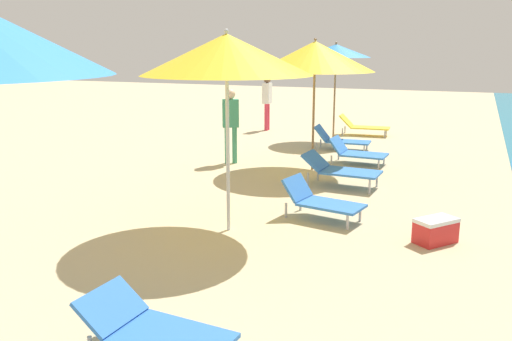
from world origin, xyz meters
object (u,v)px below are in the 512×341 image
at_px(lounger_fourth_shoreside, 321,200).
at_px(lounger_farthest_shoreside, 363,126).
at_px(umbrella_farthest, 336,51).
at_px(lounger_third_shoreside, 153,329).
at_px(umbrella_fifth, 315,56).
at_px(person_walking_near, 231,119).
at_px(lounger_fifth_inland, 340,169).
at_px(lounger_farthest_inland, 340,139).
at_px(cooler_box, 436,231).
at_px(lounger_fifth_shoreside, 357,152).
at_px(person_walking_mid, 267,97).
at_px(umbrella_fourth, 227,55).

xyz_separation_m(lounger_fourth_shoreside, lounger_farthest_shoreside, (-1.03, 8.21, -0.01)).
height_order(lounger_fourth_shoreside, umbrella_farthest, umbrella_farthest).
bearing_deg(lounger_third_shoreside, umbrella_fifth, 100.23).
bearing_deg(lounger_fourth_shoreside, lounger_farthest_shoreside, 108.07).
height_order(umbrella_fifth, person_walking_near, umbrella_fifth).
height_order(lounger_fifth_inland, lounger_farthest_shoreside, lounger_fifth_inland).
xyz_separation_m(lounger_third_shoreside, umbrella_farthest, (-1.33, 11.08, 2.20)).
bearing_deg(lounger_fourth_shoreside, person_walking_near, 144.44).
relative_size(umbrella_farthest, lounger_farthest_shoreside, 1.81).
bearing_deg(lounger_farthest_shoreside, lounger_third_shoreside, -90.47).
distance_m(lounger_fourth_shoreside, umbrella_fifth, 3.98).
xyz_separation_m(lounger_third_shoreside, lounger_farthest_inland, (-0.82, 9.84, 0.01)).
distance_m(umbrella_fifth, cooler_box, 5.06).
distance_m(lounger_fifth_shoreside, lounger_farthest_shoreside, 4.13).
bearing_deg(umbrella_fifth, lounger_farthest_inland, 90.03).
relative_size(lounger_third_shoreside, person_walking_mid, 0.78).
distance_m(umbrella_fourth, person_walking_near, 4.77).
bearing_deg(cooler_box, lounger_farthest_shoreside, 107.57).
height_order(person_walking_near, person_walking_mid, person_walking_mid).
distance_m(lounger_fifth_inland, lounger_farthest_inland, 3.76).
xyz_separation_m(lounger_fifth_shoreside, cooler_box, (2.04, -4.53, -0.10)).
relative_size(lounger_fifth_inland, lounger_farthest_inland, 1.02).
relative_size(lounger_third_shoreside, umbrella_fourth, 0.47).
relative_size(umbrella_fourth, lounger_farthest_inland, 1.97).
bearing_deg(lounger_farthest_inland, lounger_third_shoreside, -88.68).
relative_size(umbrella_fifth, person_walking_mid, 1.61).
xyz_separation_m(lounger_third_shoreside, umbrella_fifth, (-0.82, 7.36, 2.12)).
height_order(lounger_farthest_inland, person_walking_near, person_walking_near).
bearing_deg(person_walking_mid, lounger_farthest_inland, 138.56).
bearing_deg(person_walking_mid, lounger_fourth_shoreside, 114.01).
bearing_deg(lounger_farthest_shoreside, lounger_farthest_inland, -95.49).
bearing_deg(lounger_fifth_inland, lounger_third_shoreside, -87.47).
distance_m(umbrella_fifth, lounger_fifth_inland, 2.52).
bearing_deg(lounger_farthest_shoreside, umbrella_fifth, -94.72).
xyz_separation_m(umbrella_fourth, lounger_farthest_shoreside, (0.06, 9.19, -2.18)).
bearing_deg(umbrella_fourth, lounger_third_shoreside, -75.65).
bearing_deg(umbrella_farthest, umbrella_fifth, -82.27).
distance_m(lounger_third_shoreside, cooler_box, 4.24).
xyz_separation_m(lounger_fifth_shoreside, lounger_farthest_shoreside, (-0.68, 4.07, 0.01)).
xyz_separation_m(lounger_fifth_shoreside, person_walking_mid, (-3.69, 3.92, 0.77)).
relative_size(lounger_fifth_inland, person_walking_near, 0.87).
relative_size(lounger_farthest_inland, person_walking_mid, 0.83).
relative_size(umbrella_fourth, umbrella_farthest, 1.04).
bearing_deg(umbrella_farthest, person_walking_near, -110.01).
bearing_deg(lounger_third_shoreside, umbrella_fourth, 108.22).
relative_size(umbrella_farthest, person_walking_mid, 1.58).
bearing_deg(lounger_fifth_shoreside, umbrella_farthest, 116.22).
bearing_deg(cooler_box, person_walking_near, 142.94).
bearing_deg(person_walking_near, person_walking_mid, -15.45).
bearing_deg(umbrella_farthest, cooler_box, -65.79).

